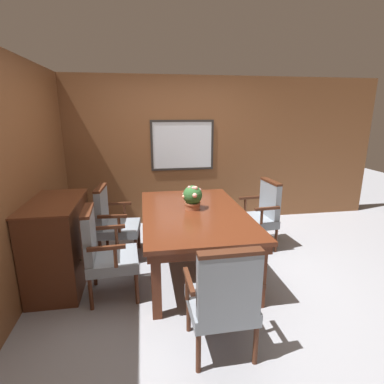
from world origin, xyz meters
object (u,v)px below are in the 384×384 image
(sideboard_cabinet, at_px, (59,243))
(chair_right_far, at_px, (261,213))
(dining_table, at_px, (194,218))
(potted_plant, at_px, (193,197))
(chair_head_near, at_px, (224,298))
(chair_left_near, at_px, (104,251))
(chair_left_far, at_px, (113,220))

(sideboard_cabinet, bearing_deg, chair_right_far, 12.17)
(chair_right_far, bearing_deg, dining_table, -72.03)
(chair_right_far, height_order, potted_plant, potted_plant)
(dining_table, bearing_deg, sideboard_cabinet, -175.56)
(chair_right_far, bearing_deg, potted_plant, -76.65)
(chair_head_near, relative_size, chair_left_near, 1.00)
(potted_plant, bearing_deg, chair_left_far, 160.22)
(dining_table, height_order, potted_plant, potted_plant)
(chair_right_far, distance_m, potted_plant, 1.14)
(chair_head_near, bearing_deg, chair_left_far, -62.76)
(chair_left_near, bearing_deg, potted_plant, -65.67)
(sideboard_cabinet, bearing_deg, chair_left_far, 46.91)
(dining_table, distance_m, potted_plant, 0.26)
(chair_right_far, bearing_deg, chair_head_near, -34.33)
(chair_right_far, xyz_separation_m, potted_plant, (-1.03, -0.34, 0.37))
(chair_head_near, height_order, chair_left_near, same)
(chair_left_near, height_order, potted_plant, potted_plant)
(potted_plant, xyz_separation_m, sideboard_cabinet, (-1.53, -0.21, -0.40))
(potted_plant, relative_size, sideboard_cabinet, 0.30)
(potted_plant, bearing_deg, sideboard_cabinet, -172.08)
(chair_head_near, xyz_separation_m, sideboard_cabinet, (-1.52, 1.29, -0.02))
(chair_left_far, xyz_separation_m, chair_left_near, (-0.01, -0.89, 0.00))
(chair_left_far, distance_m, sideboard_cabinet, 0.78)
(chair_left_far, xyz_separation_m, potted_plant, (1.00, -0.36, 0.37))
(chair_head_near, xyz_separation_m, chair_right_far, (1.04, 1.84, 0.00))
(chair_left_near, bearing_deg, chair_right_far, -70.29)
(chair_right_far, relative_size, potted_plant, 3.22)
(dining_table, relative_size, chair_left_far, 2.04)
(chair_left_far, distance_m, chair_left_near, 0.89)
(chair_left_far, height_order, sideboard_cabinet, sideboard_cabinet)
(chair_head_near, bearing_deg, chair_left_near, -45.11)
(chair_left_far, relative_size, potted_plant, 3.22)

